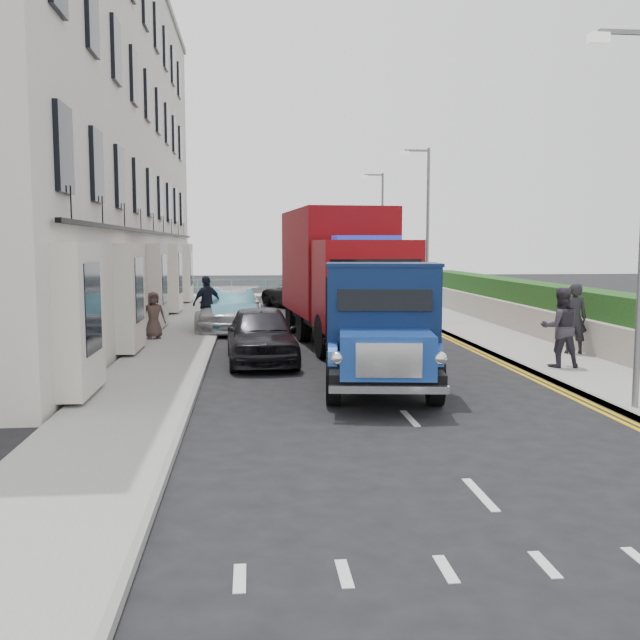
{
  "coord_description": "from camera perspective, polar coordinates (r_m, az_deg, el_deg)",
  "views": [
    {
      "loc": [
        -2.87,
        -14.49,
        3.15
      ],
      "look_at": [
        -1.26,
        1.97,
        1.4
      ],
      "focal_mm": 40.0,
      "sensor_mm": 36.0,
      "label": 1
    }
  ],
  "objects": [
    {
      "name": "ground",
      "position": [
        15.1,
        5.52,
        -6.03
      ],
      "size": [
        120.0,
        120.0,
        0.0
      ],
      "primitive_type": "plane",
      "color": "black",
      "rests_on": "ground"
    },
    {
      "name": "pavement_west",
      "position": [
        23.81,
        -11.16,
        -1.53
      ],
      "size": [
        2.4,
        38.0,
        0.12
      ],
      "primitive_type": "cube",
      "color": "gray",
      "rests_on": "ground"
    },
    {
      "name": "pavement_east",
      "position": [
        25.06,
        13.49,
        -1.21
      ],
      "size": [
        2.6,
        38.0,
        0.12
      ],
      "primitive_type": "cube",
      "color": "gray",
      "rests_on": "ground"
    },
    {
      "name": "promenade",
      "position": [
        43.69,
        -1.81,
        1.98
      ],
      "size": [
        30.0,
        2.5,
        0.12
      ],
      "primitive_type": "cube",
      "color": "gray",
      "rests_on": "ground"
    },
    {
      "name": "sea_plane",
      "position": [
        74.61,
        -3.39,
        3.61
      ],
      "size": [
        120.0,
        120.0,
        0.0
      ],
      "primitive_type": "plane",
      "color": "slate",
      "rests_on": "ground"
    },
    {
      "name": "terrace_west",
      "position": [
        28.55,
        -19.47,
        13.79
      ],
      "size": [
        6.31,
        30.2,
        14.25
      ],
      "color": "silver",
      "rests_on": "ground"
    },
    {
      "name": "garden_east",
      "position": [
        25.66,
        17.57,
        0.72
      ],
      "size": [
        1.45,
        28.0,
        1.75
      ],
      "color": "#B2AD9E",
      "rests_on": "ground"
    },
    {
      "name": "seafront_railing",
      "position": [
        42.86,
        -1.74,
        2.6
      ],
      "size": [
        13.0,
        0.08,
        1.11
      ],
      "color": "#59B2A5",
      "rests_on": "ground"
    },
    {
      "name": "lamp_near",
      "position": [
        14.37,
        24.11,
        8.9
      ],
      "size": [
        1.23,
        0.18,
        7.0
      ],
      "color": "slate",
      "rests_on": "ground"
    },
    {
      "name": "lamp_mid",
      "position": [
        29.36,
        8.38,
        7.63
      ],
      "size": [
        1.23,
        0.18,
        7.0
      ],
      "color": "slate",
      "rests_on": "ground"
    },
    {
      "name": "lamp_far",
      "position": [
        39.14,
        4.82,
        7.26
      ],
      "size": [
        1.23,
        0.18,
        7.0
      ],
      "color": "slate",
      "rests_on": "ground"
    },
    {
      "name": "bedford_lorry",
      "position": [
        14.93,
        4.97,
        -1.26
      ],
      "size": [
        2.95,
        5.99,
        2.73
      ],
      "rotation": [
        0.0,
        0.0,
        -0.13
      ],
      "color": "black",
      "rests_on": "ground"
    },
    {
      "name": "red_lorry",
      "position": [
        23.08,
        1.69,
        3.9
      ],
      "size": [
        3.47,
        8.41,
        4.3
      ],
      "rotation": [
        0.0,
        0.0,
        0.09
      ],
      "color": "black",
      "rests_on": "ground"
    },
    {
      "name": "parked_car_front",
      "position": [
        19.13,
        -4.74,
        -1.16
      ],
      "size": [
        1.99,
        4.54,
        1.52
      ],
      "primitive_type": "imported",
      "rotation": [
        0.0,
        0.0,
        0.04
      ],
      "color": "black",
      "rests_on": "ground"
    },
    {
      "name": "parked_car_mid",
      "position": [
        26.49,
        -7.15,
        0.82
      ],
      "size": [
        2.12,
        4.78,
        1.53
      ],
      "primitive_type": "imported",
      "rotation": [
        0.0,
        0.0,
        0.11
      ],
      "color": "#64BFD8",
      "rests_on": "ground"
    },
    {
      "name": "parked_car_rear",
      "position": [
        26.63,
        -7.14,
        0.88
      ],
      "size": [
        2.51,
        5.49,
        1.56
      ],
      "primitive_type": "imported",
      "rotation": [
        0.0,
        0.0,
        -0.06
      ],
      "color": "silver",
      "rests_on": "ground"
    },
    {
      "name": "seafront_car_left",
      "position": [
        35.8,
        -1.78,
        2.1
      ],
      "size": [
        4.18,
        5.49,
        1.39
      ],
      "primitive_type": "imported",
      "rotation": [
        0.0,
        0.0,
        3.58
      ],
      "color": "black",
      "rests_on": "ground"
    },
    {
      "name": "seafront_car_right",
      "position": [
        41.76,
        0.04,
        2.63
      ],
      "size": [
        2.05,
        4.07,
        1.33
      ],
      "primitive_type": "imported",
      "rotation": [
        0.0,
        0.0,
        -0.12
      ],
      "color": "silver",
      "rests_on": "ground"
    },
    {
      "name": "pedestrian_east_near",
      "position": [
        21.07,
        19.64,
        0.13
      ],
      "size": [
        0.8,
        0.61,
        1.98
      ],
      "primitive_type": "imported",
      "rotation": [
        0.0,
        0.0,
        2.93
      ],
      "color": "black",
      "rests_on": "pavement_east"
    },
    {
      "name": "pedestrian_east_far",
      "position": [
        18.63,
        18.66,
        -0.56
      ],
      "size": [
        1.01,
        0.82,
        1.98
      ],
      "primitive_type": "imported",
      "rotation": [
        0.0,
        0.0,
        3.07
      ],
      "color": "#342F39",
      "rests_on": "pavement_east"
    },
    {
      "name": "pedestrian_west_near",
      "position": [
        25.47,
        -9.02,
        1.33
      ],
      "size": [
        1.2,
        1.05,
        1.95
      ],
      "primitive_type": "imported",
      "rotation": [
        0.0,
        0.0,
        3.77
      ],
      "color": "#1A212F",
      "rests_on": "pavement_west"
    },
    {
      "name": "pedestrian_west_far",
      "position": [
        23.64,
        -13.17,
        0.37
      ],
      "size": [
        0.86,
        0.7,
        1.52
      ],
      "primitive_type": "imported",
      "rotation": [
        0.0,
        0.0,
        0.33
      ],
      "color": "#473733",
      "rests_on": "pavement_west"
    }
  ]
}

